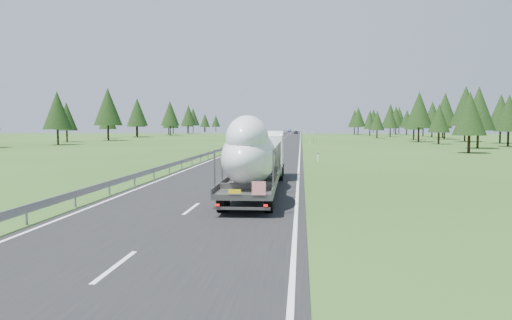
# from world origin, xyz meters

# --- Properties ---
(ground) EXTENTS (400.00, 400.00, 0.00)m
(ground) POSITION_xyz_m (0.00, 0.00, 0.00)
(ground) COLOR #274918
(ground) RESTS_ON ground
(road_surface) EXTENTS (10.00, 400.00, 0.02)m
(road_surface) POSITION_xyz_m (0.00, 100.00, 0.01)
(road_surface) COLOR black
(road_surface) RESTS_ON ground
(guardrail) EXTENTS (0.10, 400.00, 0.76)m
(guardrail) POSITION_xyz_m (-5.30, 99.94, 0.60)
(guardrail) COLOR slate
(guardrail) RESTS_ON ground
(marker_posts) EXTENTS (0.13, 350.08, 1.00)m
(marker_posts) POSITION_xyz_m (6.50, 155.00, 0.54)
(marker_posts) COLOR silver
(marker_posts) RESTS_ON ground
(highway_sign) EXTENTS (0.08, 0.90, 2.60)m
(highway_sign) POSITION_xyz_m (7.20, 80.00, 1.81)
(highway_sign) COLOR slate
(highway_sign) RESTS_ON ground
(tree_line_right) EXTENTS (28.12, 300.07, 12.65)m
(tree_line_right) POSITION_xyz_m (39.75, 111.43, 6.93)
(tree_line_right) COLOR black
(tree_line_right) RESTS_ON ground
(tree_line_left) EXTENTS (13.89, 299.42, 12.56)m
(tree_line_left) POSITION_xyz_m (-45.36, 120.06, 6.93)
(tree_line_left) COLOR black
(tree_line_left) RESTS_ON ground
(boat_truck) EXTENTS (2.66, 17.58, 4.13)m
(boat_truck) POSITION_xyz_m (2.37, 5.73, 2.04)
(boat_truck) COLOR white
(boat_truck) RESTS_ON ground
(distant_van) EXTENTS (2.67, 5.38, 1.46)m
(distant_van) POSITION_xyz_m (-3.26, 91.49, 0.73)
(distant_van) COLOR white
(distant_van) RESTS_ON ground
(distant_car_dark) EXTENTS (1.70, 4.09, 1.38)m
(distant_car_dark) POSITION_xyz_m (2.46, 193.27, 0.69)
(distant_car_dark) COLOR black
(distant_car_dark) RESTS_ON ground
(distant_car_blue) EXTENTS (1.68, 4.48, 1.46)m
(distant_car_blue) POSITION_xyz_m (-1.73, 255.17, 0.73)
(distant_car_blue) COLOR navy
(distant_car_blue) RESTS_ON ground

